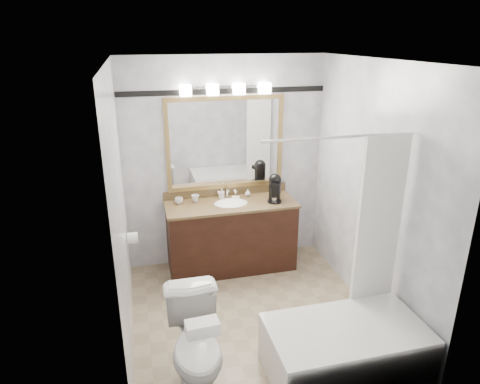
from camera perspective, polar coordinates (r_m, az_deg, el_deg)
name	(u,v)px	position (r m, az deg, el deg)	size (l,w,h in m)	color
room	(255,202)	(3.94, 2.05, -1.35)	(2.42, 2.62, 2.52)	gray
vanity	(231,234)	(5.17, -1.19, -5.67)	(1.53, 0.58, 0.97)	black
mirror	(225,143)	(5.05, -1.96, 6.50)	(1.40, 0.04, 1.10)	#AD8B4E
vanity_light_bar	(226,89)	(4.89, -1.91, 13.58)	(1.02, 0.14, 0.12)	silver
accent_stripe	(225,91)	(4.95, -2.07, 13.28)	(2.40, 0.01, 0.06)	black
bathtub	(347,342)	(3.90, 14.07, -18.82)	(1.30, 0.75, 1.96)	white
tp_roll	(132,238)	(4.63, -14.15, -5.97)	(0.12, 0.12, 0.11)	white
toilet	(197,346)	(3.60, -5.78, -19.74)	(0.44, 0.77, 0.78)	white
tissue_box	(202,328)	(3.06, -5.05, -17.56)	(0.23, 0.12, 0.09)	white
coffee_maker	(275,187)	(5.03, 4.66, 0.68)	(0.18, 0.21, 0.33)	black
cup_left	(179,201)	(5.02, -8.15, -1.15)	(0.09, 0.09, 0.07)	white
cup_right	(195,198)	(5.05, -5.98, -0.86)	(0.09, 0.09, 0.08)	white
soap_bottle_a	(222,193)	(5.13, -2.43, -0.18)	(0.05, 0.05, 0.12)	white
soap_bottle_b	(248,193)	(5.20, 1.04, -0.10)	(0.07, 0.07, 0.09)	white
soap_bar	(236,198)	(5.12, -0.58, -0.76)	(0.09, 0.06, 0.03)	beige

